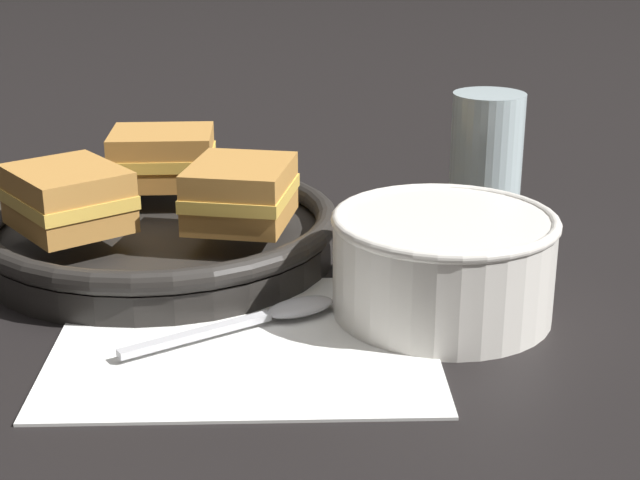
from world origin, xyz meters
TOP-DOWN VIEW (x-y plane):
  - ground_plane at (0.00, 0.00)m, footprint 4.00×4.00m
  - napkin at (-0.06, -0.07)m, footprint 0.25×0.22m
  - soup_bowl at (0.08, -0.03)m, footprint 0.16×0.16m
  - spoon at (-0.04, -0.04)m, footprint 0.15×0.10m
  - skillet at (-0.13, 0.09)m, footprint 0.35×0.32m
  - sandwich_near_left at (-0.14, 0.16)m, footprint 0.09×0.08m
  - sandwich_near_right at (-0.19, 0.05)m, footprint 0.11×0.12m
  - sandwich_far_left at (-0.06, 0.06)m, footprint 0.09×0.10m
  - drinking_glass at (0.14, 0.16)m, footprint 0.06×0.06m

SIDE VIEW (x-z plane):
  - ground_plane at x=0.00m, z-range 0.00..0.00m
  - napkin at x=-0.06m, z-range 0.00..0.00m
  - spoon at x=-0.04m, z-range 0.00..0.01m
  - skillet at x=-0.13m, z-range 0.00..0.04m
  - soup_bowl at x=0.08m, z-range 0.00..0.08m
  - drinking_glass at x=0.14m, z-range 0.00..0.12m
  - sandwich_near_left at x=-0.14m, z-range 0.04..0.09m
  - sandwich_near_right at x=-0.19m, z-range 0.04..0.09m
  - sandwich_far_left at x=-0.06m, z-range 0.04..0.09m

